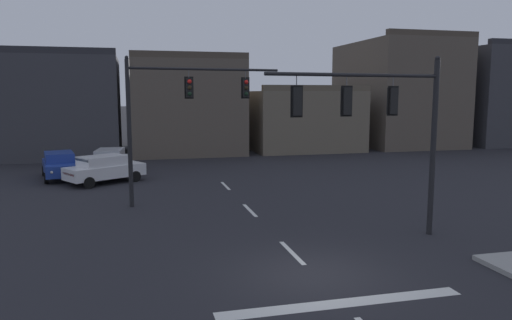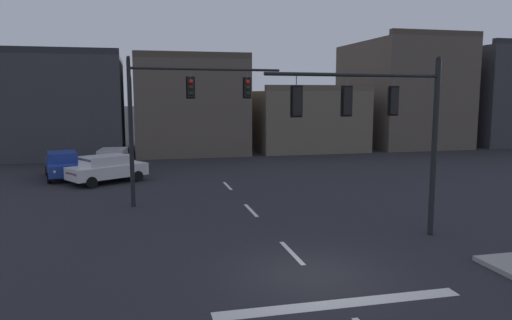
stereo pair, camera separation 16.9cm
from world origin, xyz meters
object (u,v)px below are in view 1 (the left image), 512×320
Objects in this scene: signal_mast_near_side at (383,116)px; car_lot_farside at (110,161)px; car_lot_middle at (60,165)px; car_lot_nearside at (104,169)px; signal_mast_far_side at (175,105)px.

signal_mast_near_side is 20.15m from car_lot_farside.
car_lot_farside is at bearing 18.89° from car_lot_middle.
car_lot_nearside is 3.27m from car_lot_farside.
signal_mast_far_side reaches higher than car_lot_nearside.
car_lot_nearside is at bearing 126.01° from signal_mast_near_side.
signal_mast_near_side is at bearing -53.99° from car_lot_nearside.
car_lot_farside is (0.16, 3.27, 0.00)m from car_lot_nearside.
signal_mast_near_side is at bearing -51.56° from car_lot_middle.
signal_mast_near_side is 20.95m from car_lot_middle.
car_lot_farside is at bearing 110.00° from signal_mast_far_side.
signal_mast_near_side is 1.44× the size of car_lot_farside.
car_lot_middle and car_lot_farside have the same top height.
signal_mast_near_side is 1.41× the size of car_lot_middle.
signal_mast_near_side is at bearing -59.92° from car_lot_farside.
car_lot_farside is (-9.94, 17.17, -3.51)m from signal_mast_near_side.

